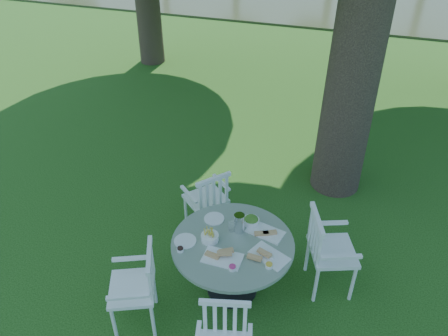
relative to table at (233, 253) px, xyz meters
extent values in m
plane|color=#123B0C|center=(-0.45, 0.89, -0.57)|extent=(140.00, 140.00, 0.00)
cylinder|color=black|center=(0.00, 0.00, -0.55)|extent=(0.56, 0.56, 0.04)
cylinder|color=black|center=(0.00, 0.00, -0.21)|extent=(0.12, 0.12, 0.64)
cylinder|color=gray|center=(0.00, 0.00, 0.13)|extent=(1.28, 1.28, 0.04)
cylinder|color=white|center=(1.27, 0.27, -0.32)|extent=(0.04, 0.04, 0.50)
cylinder|color=white|center=(1.11, 0.68, -0.32)|extent=(0.04, 0.04, 0.50)
cylinder|color=white|center=(0.90, 0.13, -0.32)|extent=(0.04, 0.04, 0.50)
cylinder|color=white|center=(0.74, 0.54, -0.32)|extent=(0.04, 0.04, 0.50)
cube|color=white|center=(1.00, 0.41, -0.05)|extent=(0.62, 0.64, 0.04)
cube|color=white|center=(0.80, 0.33, 0.18)|extent=(0.22, 0.49, 0.51)
cylinder|color=white|center=(-0.64, 1.15, -0.34)|extent=(0.04, 0.04, 0.46)
cylinder|color=white|center=(-0.90, 0.84, -0.34)|extent=(0.04, 0.04, 0.46)
cylinder|color=white|center=(-0.36, 0.92, -0.34)|extent=(0.04, 0.04, 0.46)
cylinder|color=white|center=(-0.62, 0.61, -0.34)|extent=(0.04, 0.04, 0.46)
cube|color=white|center=(-0.63, 0.88, -0.09)|extent=(0.63, 0.63, 0.04)
cube|color=white|center=(-0.47, 0.75, 0.12)|extent=(0.33, 0.38, 0.47)
cylinder|color=white|center=(-1.08, -0.59, -0.33)|extent=(0.04, 0.04, 0.47)
cylinder|color=white|center=(-0.91, -0.97, -0.33)|extent=(0.04, 0.04, 0.47)
cylinder|color=white|center=(-0.74, -0.43, -0.33)|extent=(0.04, 0.04, 0.47)
cylinder|color=white|center=(-0.57, -0.82, -0.33)|extent=(0.04, 0.04, 0.47)
cube|color=white|center=(-0.82, -0.70, -0.08)|extent=(0.60, 0.62, 0.04)
cube|color=white|center=(-0.63, -0.62, 0.15)|extent=(0.23, 0.46, 0.48)
cube|color=white|center=(0.20, -0.86, 0.10)|extent=(0.45, 0.15, 0.45)
cube|color=white|center=(-0.03, -0.25, 0.16)|extent=(0.39, 0.24, 0.01)
cube|color=white|center=(0.41, -0.07, 0.16)|extent=(0.44, 0.36, 0.02)
cube|color=white|center=(0.29, 0.25, 0.16)|extent=(0.43, 0.30, 0.02)
cylinder|color=white|center=(-0.47, -0.14, 0.16)|extent=(0.23, 0.23, 0.01)
cylinder|color=white|center=(-0.30, 0.28, 0.16)|extent=(0.22, 0.22, 0.01)
cylinder|color=white|center=(-0.24, -0.04, 0.19)|extent=(0.19, 0.19, 0.07)
cylinder|color=white|center=(0.10, 0.34, 0.18)|extent=(0.18, 0.18, 0.06)
cylinder|color=silver|center=(0.01, 0.18, 0.27)|extent=(0.11, 0.11, 0.22)
cylinder|color=white|center=(0.03, 0.20, 0.24)|extent=(0.06, 0.06, 0.17)
cylinder|color=white|center=(-0.07, 0.16, 0.21)|extent=(0.07, 0.07, 0.12)
cylinder|color=white|center=(-0.22, -0.06, 0.21)|extent=(0.06, 0.06, 0.11)
cylinder|color=white|center=(0.11, -0.35, 0.17)|extent=(0.08, 0.08, 0.03)
cylinder|color=white|center=(0.44, -0.21, 0.17)|extent=(0.08, 0.08, 0.03)
cylinder|color=white|center=(0.43, -0.10, 0.17)|extent=(0.06, 0.06, 0.03)
cylinder|color=white|center=(-0.47, -0.28, 0.17)|extent=(0.07, 0.07, 0.03)
camera|label=1|loc=(0.94, -3.14, 3.36)|focal=35.00mm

